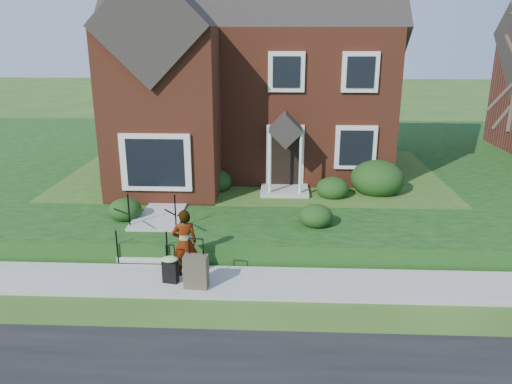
# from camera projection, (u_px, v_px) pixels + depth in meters

# --- Properties ---
(ground) EXTENTS (120.00, 120.00, 0.00)m
(ground) POSITION_uv_depth(u_px,v_px,m) (236.00, 284.00, 12.06)
(ground) COLOR #2D5119
(ground) RESTS_ON ground
(sidewalk) EXTENTS (60.00, 1.60, 0.08)m
(sidewalk) POSITION_uv_depth(u_px,v_px,m) (236.00, 282.00, 12.05)
(sidewalk) COLOR #9E9B93
(sidewalk) RESTS_ON ground
(terrace) EXTENTS (44.00, 20.00, 0.60)m
(terrace) POSITION_uv_depth(u_px,v_px,m) (346.00, 163.00, 22.18)
(terrace) COLOR #123A0F
(terrace) RESTS_ON ground
(walkway) EXTENTS (1.20, 6.00, 0.06)m
(walkway) POSITION_uv_depth(u_px,v_px,m) (174.00, 195.00, 16.75)
(walkway) COLOR #9E9B93
(walkway) RESTS_ON terrace
(main_house) EXTENTS (10.40, 10.20, 9.40)m
(main_house) POSITION_uv_depth(u_px,v_px,m) (250.00, 48.00, 19.64)
(main_house) COLOR brown
(main_house) RESTS_ON terrace
(front_steps) EXTENTS (1.40, 2.02, 1.50)m
(front_steps) POSITION_uv_depth(u_px,v_px,m) (152.00, 235.00, 13.79)
(front_steps) COLOR #9E9B93
(front_steps) RESTS_ON ground
(foundation_shrubs) EXTENTS (10.36, 4.51, 1.26)m
(foundation_shrubs) POSITION_uv_depth(u_px,v_px,m) (265.00, 180.00, 16.61)
(foundation_shrubs) COLOR #163510
(foundation_shrubs) RESTS_ON terrace
(woman) EXTENTS (0.70, 0.55, 1.69)m
(woman) POSITION_uv_depth(u_px,v_px,m) (185.00, 243.00, 12.13)
(woman) COLOR #999999
(woman) RESTS_ON sidewalk
(suitcase_black) EXTENTS (0.45, 0.40, 0.96)m
(suitcase_black) POSITION_uv_depth(u_px,v_px,m) (170.00, 268.00, 11.87)
(suitcase_black) COLOR black
(suitcase_black) RESTS_ON sidewalk
(suitcase_olive) EXTENTS (0.58, 0.35, 1.21)m
(suitcase_olive) POSITION_uv_depth(u_px,v_px,m) (196.00, 272.00, 11.62)
(suitcase_olive) COLOR #4D4533
(suitcase_olive) RESTS_ON sidewalk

